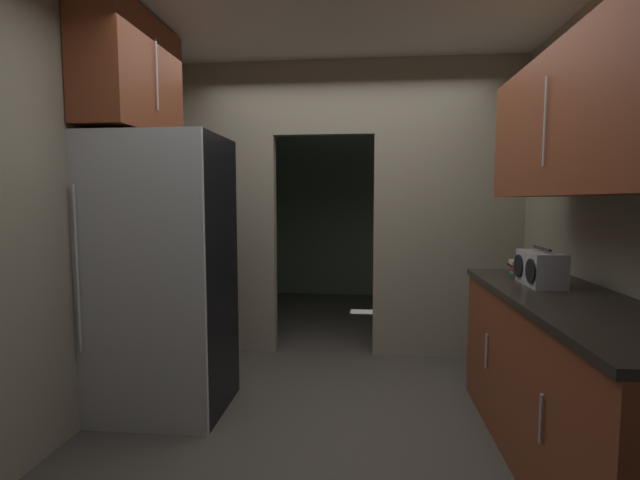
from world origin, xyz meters
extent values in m
plane|color=#47423D|center=(0.00, 0.00, 0.00)|extent=(20.00, 20.00, 0.00)
cube|color=silver|center=(0.00, 0.43, 2.72)|extent=(3.57, 6.84, 0.06)
cube|color=gray|center=(-1.12, 1.42, 1.35)|extent=(0.93, 0.12, 2.69)
cube|color=gray|center=(0.92, 1.42, 1.35)|extent=(1.32, 0.12, 2.69)
cube|color=gray|center=(-0.20, 1.42, 2.36)|extent=(0.92, 0.12, 0.66)
cube|color=slate|center=(0.00, 4.13, 1.35)|extent=(3.17, 0.10, 2.69)
cube|color=slate|center=(-1.53, 2.77, 1.35)|extent=(0.10, 2.71, 2.69)
cube|color=slate|center=(1.53, 2.77, 1.35)|extent=(0.10, 2.71, 2.69)
cube|color=gray|center=(-1.63, -0.54, 1.35)|extent=(0.10, 3.92, 2.69)
cube|color=black|center=(-1.18, 0.14, 0.93)|extent=(0.85, 0.67, 1.86)
cube|color=#B7BABC|center=(-1.18, -0.21, 0.93)|extent=(0.85, 0.03, 1.86)
cylinder|color=#B7BABC|center=(-1.55, -0.24, 1.02)|extent=(0.02, 0.02, 1.02)
cube|color=brown|center=(1.26, -0.37, 0.44)|extent=(0.60, 2.04, 0.89)
cube|color=black|center=(1.26, -0.37, 0.91)|extent=(0.64, 2.04, 0.04)
cylinder|color=#B7BABC|center=(0.95, -0.81, 0.49)|extent=(0.01, 0.01, 0.22)
cylinder|color=#B7BABC|center=(0.95, 0.08, 0.49)|extent=(0.01, 0.01, 0.22)
cube|color=brown|center=(1.26, -0.37, 1.83)|extent=(0.34, 1.84, 0.75)
cylinder|color=#B7BABC|center=(1.08, -0.37, 1.83)|extent=(0.01, 0.01, 0.45)
cube|color=brown|center=(-1.40, 0.22, 2.28)|extent=(0.34, 0.93, 0.78)
cylinder|color=#B7BABC|center=(-1.22, 0.22, 2.28)|extent=(0.01, 0.01, 0.47)
cube|color=#B2B2B7|center=(1.23, 0.01, 1.03)|extent=(0.18, 0.35, 0.20)
cylinder|color=#262626|center=(1.23, 0.01, 1.15)|extent=(0.02, 0.25, 0.02)
cylinder|color=black|center=(1.14, -0.10, 1.03)|extent=(0.01, 0.14, 0.14)
cylinder|color=black|center=(1.14, 0.11, 1.03)|extent=(0.01, 0.14, 0.14)
cube|color=#388C47|center=(1.24, 0.42, 0.93)|extent=(0.12, 0.14, 0.01)
cube|color=#8C3893|center=(1.25, 0.42, 0.95)|extent=(0.12, 0.15, 0.03)
cube|color=red|center=(1.24, 0.42, 0.97)|extent=(0.11, 0.16, 0.02)
cube|color=black|center=(1.25, 0.42, 0.99)|extent=(0.14, 0.17, 0.01)
cube|color=beige|center=(1.24, 0.42, 1.01)|extent=(0.14, 0.16, 0.03)
camera|label=1|loc=(0.18, -2.81, 1.44)|focal=25.58mm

